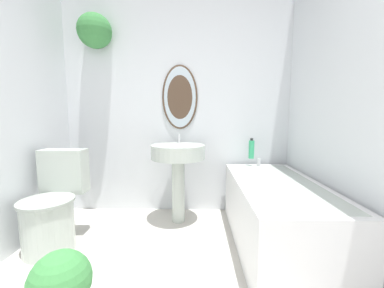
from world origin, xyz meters
name	(u,v)px	position (x,y,z in m)	size (l,w,h in m)	color
wall_back	(170,98)	(-0.09, 2.45, 1.28)	(2.58, 0.35, 2.40)	silver
wall_right	(376,95)	(1.26, 1.22, 1.20)	(0.06, 2.55, 2.40)	silver
toilet	(53,209)	(-0.96, 1.64, 0.32)	(0.41, 0.56, 0.79)	#B2BCB2
pedestal_sink	(178,160)	(0.03, 2.13, 0.64)	(0.54, 0.54, 0.89)	#B2BCB2
bathtub	(276,213)	(0.88, 1.68, 0.29)	(0.66, 1.41, 0.63)	silver
shampoo_bottle	(251,149)	(0.80, 2.31, 0.73)	(0.06, 0.06, 0.22)	#38B275
potted_plant	(61,288)	(-0.47, 0.89, 0.22)	(0.30, 0.30, 0.40)	#47474C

